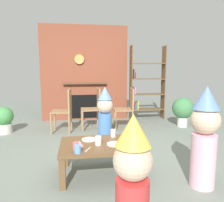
{
  "coord_description": "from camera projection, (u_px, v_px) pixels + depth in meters",
  "views": [
    {
      "loc": [
        -0.39,
        -3.2,
        1.34
      ],
      "look_at": [
        0.15,
        0.4,
        0.79
      ],
      "focal_mm": 35.56,
      "sensor_mm": 36.0,
      "label": 1
    }
  ],
  "objects": [
    {
      "name": "paper_cup_near_left",
      "position": [
        98.0,
        141.0,
        2.71
      ],
      "size": [
        0.08,
        0.08,
        0.11
      ],
      "primitive_type": "cylinder",
      "color": "silver",
      "rests_on": "coffee_table"
    },
    {
      "name": "dining_chair_middle",
      "position": [
        94.0,
        106.0,
        4.86
      ],
      "size": [
        0.42,
        0.42,
        0.9
      ],
      "rotation": [
        0.0,
        0.0,
        3.18
      ],
      "color": "#9E7A51",
      "rests_on": "ground_plane"
    },
    {
      "name": "ground_plane",
      "position": [
        106.0,
        156.0,
        3.38
      ],
      "size": [
        12.0,
        12.0,
        0.0
      ],
      "primitive_type": "plane",
      "color": "gray"
    },
    {
      "name": "paper_plate_front",
      "position": [
        89.0,
        139.0,
        2.91
      ],
      "size": [
        0.19,
        0.19,
        0.01
      ],
      "primitive_type": "cylinder",
      "color": "white",
      "rests_on": "coffee_table"
    },
    {
      "name": "coffee_table",
      "position": [
        100.0,
        148.0,
        2.78
      ],
      "size": [
        0.99,
        0.7,
        0.4
      ],
      "color": "brown",
      "rests_on": "ground_plane"
    },
    {
      "name": "bookshelf",
      "position": [
        145.0,
        86.0,
        5.8
      ],
      "size": [
        0.9,
        0.28,
        1.9
      ],
      "color": "brown",
      "rests_on": "ground_plane"
    },
    {
      "name": "potted_plant_short",
      "position": [
        4.0,
        119.0,
        4.55
      ],
      "size": [
        0.38,
        0.38,
        0.55
      ],
      "color": "beige",
      "rests_on": "ground_plane"
    },
    {
      "name": "paper_cup_near_right",
      "position": [
        78.0,
        149.0,
        2.45
      ],
      "size": [
        0.07,
        0.07,
        0.09
      ],
      "primitive_type": "cylinder",
      "color": "#669EE0",
      "rests_on": "coffee_table"
    },
    {
      "name": "brick_fireplace_feature",
      "position": [
        85.0,
        74.0,
        5.71
      ],
      "size": [
        2.2,
        0.28,
        2.4
      ],
      "color": "brown",
      "rests_on": "ground_plane"
    },
    {
      "name": "child_with_cone_hat",
      "position": [
        133.0,
        181.0,
        1.58
      ],
      "size": [
        0.28,
        0.28,
        1.03
      ],
      "rotation": [
        0.0,
        0.0,
        1.66
      ],
      "color": "#D13838",
      "rests_on": "ground_plane"
    },
    {
      "name": "paper_plate_rear",
      "position": [
        115.0,
        144.0,
        2.73
      ],
      "size": [
        0.19,
        0.19,
        0.01
      ],
      "primitive_type": "cylinder",
      "color": "white",
      "rests_on": "coffee_table"
    },
    {
      "name": "paper_cup_center",
      "position": [
        76.0,
        146.0,
        2.53
      ],
      "size": [
        0.06,
        0.06,
        0.09
      ],
      "primitive_type": "cylinder",
      "color": "#E5666B",
      "rests_on": "coffee_table"
    },
    {
      "name": "table_fork",
      "position": [
        88.0,
        149.0,
        2.56
      ],
      "size": [
        0.08,
        0.14,
        0.01
      ],
      "primitive_type": "cube",
      "rotation": [
        0.0,
        0.0,
        1.13
      ],
      "color": "silver",
      "rests_on": "coffee_table"
    },
    {
      "name": "potted_plant_tall",
      "position": [
        183.0,
        109.0,
        5.05
      ],
      "size": [
        0.48,
        0.48,
        0.67
      ],
      "color": "beige",
      "rests_on": "ground_plane"
    },
    {
      "name": "child_in_pink",
      "position": [
        205.0,
        135.0,
        2.45
      ],
      "size": [
        0.32,
        0.32,
        1.14
      ],
      "rotation": [
        0.0,
        0.0,
        2.74
      ],
      "color": "#EAB2C6",
      "rests_on": "ground_plane"
    },
    {
      "name": "dining_chair_right",
      "position": [
        127.0,
        106.0,
        4.83
      ],
      "size": [
        0.43,
        0.43,
        0.9
      ],
      "rotation": [
        0.0,
        0.0,
        3.06
      ],
      "color": "#9E7A51",
      "rests_on": "ground_plane"
    },
    {
      "name": "dining_chair_left",
      "position": [
        66.0,
        108.0,
        4.62
      ],
      "size": [
        0.43,
        0.43,
        0.9
      ],
      "rotation": [
        0.0,
        0.0,
        3.05
      ],
      "color": "#9E7A51",
      "rests_on": "ground_plane"
    },
    {
      "name": "paper_cup_far_left",
      "position": [
        113.0,
        133.0,
        3.03
      ],
      "size": [
        0.07,
        0.07,
        0.1
      ],
      "primitive_type": "cylinder",
      "color": "silver",
      "rests_on": "coffee_table"
    },
    {
      "name": "child_by_the_chairs",
      "position": [
        105.0,
        114.0,
        3.93
      ],
      "size": [
        0.28,
        0.28,
        1.01
      ],
      "rotation": [
        0.0,
        0.0,
        -1.74
      ],
      "color": "#4C7FC6",
      "rests_on": "ground_plane"
    },
    {
      "name": "birthday_cake_slice",
      "position": [
        79.0,
        143.0,
        2.68
      ],
      "size": [
        0.1,
        0.1,
        0.07
      ],
      "primitive_type": "cone",
      "color": "pink",
      "rests_on": "coffee_table"
    }
  ]
}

